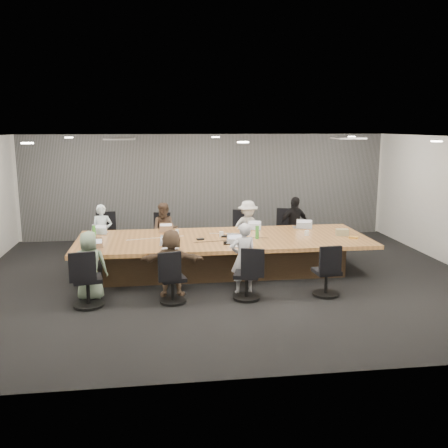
{
  "coord_description": "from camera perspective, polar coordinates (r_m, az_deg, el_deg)",
  "views": [
    {
      "loc": [
        -1.34,
        -9.49,
        3.02
      ],
      "look_at": [
        0.0,
        0.4,
        1.05
      ],
      "focal_mm": 40.0,
      "sensor_mm": 36.0,
      "label": 1
    }
  ],
  "objects": [
    {
      "name": "laptop_0",
      "position": [
        11.1,
        -14.06,
        -0.98
      ],
      "size": [
        0.35,
        0.27,
        0.02
      ],
      "primitive_type": "cube",
      "rotation": [
        0.0,
        0.0,
        3.0
      ],
      "color": "#B2B2B7",
      "rests_on": "conference_table"
    },
    {
      "name": "bottle_clear",
      "position": [
        10.11,
        -5.36,
        -1.25
      ],
      "size": [
        0.08,
        0.08,
        0.23
      ],
      "primitive_type": "cylinder",
      "rotation": [
        0.0,
        0.0,
        0.11
      ],
      "color": "silver",
      "rests_on": "conference_table"
    },
    {
      "name": "person_3",
      "position": [
        12.02,
        8.01,
        -0.14
      ],
      "size": [
        0.86,
        0.53,
        1.37
      ],
      "primitive_type": "imported",
      "rotation": [
        0.0,
        0.0,
        6.54
      ],
      "color": "black",
      "rests_on": "ground"
    },
    {
      "name": "mic_right",
      "position": [
        10.4,
        0.18,
        -1.4
      ],
      "size": [
        0.19,
        0.15,
        0.03
      ],
      "primitive_type": "cube",
      "rotation": [
        0.0,
        0.0,
        -0.28
      ],
      "color": "black",
      "rests_on": "conference_table"
    },
    {
      "name": "stapler",
      "position": [
        9.74,
        0.46,
        -2.17
      ],
      "size": [
        0.18,
        0.06,
        0.07
      ],
      "primitive_type": "cube",
      "rotation": [
        0.0,
        0.0,
        0.07
      ],
      "color": "black",
      "rests_on": "conference_table"
    },
    {
      "name": "chair_0",
      "position": [
        12.04,
        -13.53,
        -1.64
      ],
      "size": [
        0.65,
        0.65,
        0.83
      ],
      "primitive_type": null,
      "rotation": [
        0.0,
        0.0,
        3.31
      ],
      "color": "black",
      "rests_on": "ground"
    },
    {
      "name": "snack_packet",
      "position": [
        10.61,
        14.58,
        -1.5
      ],
      "size": [
        0.22,
        0.2,
        0.04
      ],
      "primitive_type": "cube",
      "rotation": [
        0.0,
        0.0,
        -0.53
      ],
      "color": "orange",
      "rests_on": "conference_table"
    },
    {
      "name": "mug_brown",
      "position": [
        10.27,
        -14.52,
        -1.7
      ],
      "size": [
        0.12,
        0.12,
        0.11
      ],
      "primitive_type": "cylinder",
      "rotation": [
        0.0,
        0.0,
        0.4
      ],
      "color": "brown",
      "rests_on": "conference_table"
    },
    {
      "name": "chair_1",
      "position": [
        11.98,
        -6.74,
        -1.66
      ],
      "size": [
        0.62,
        0.62,
        0.75
      ],
      "primitive_type": null,
      "rotation": [
        0.0,
        0.0,
        2.88
      ],
      "color": "black",
      "rests_on": "ground"
    },
    {
      "name": "laptop_2",
      "position": [
        11.22,
        3.25,
        -0.53
      ],
      "size": [
        0.32,
        0.24,
        0.02
      ],
      "primitive_type": "cube",
      "rotation": [
        0.0,
        0.0,
        2.96
      ],
      "color": "#B2B2B7",
      "rests_on": "conference_table"
    },
    {
      "name": "ceiling",
      "position": [
        9.58,
        0.33,
        9.85
      ],
      "size": [
        10.0,
        8.0,
        0.0
      ],
      "primitive_type": "cube",
      "color": "white",
      "rests_on": "wall_back"
    },
    {
      "name": "chair_6",
      "position": [
        8.83,
        2.6,
        -6.28
      ],
      "size": [
        0.63,
        0.63,
        0.74
      ],
      "primitive_type": null,
      "rotation": [
        0.0,
        0.0,
        -0.29
      ],
      "color": "black",
      "rests_on": "ground"
    },
    {
      "name": "cup_white_near",
      "position": [
        10.68,
        9.45,
        -1.01
      ],
      "size": [
        0.1,
        0.1,
        0.11
      ],
      "primitive_type": "cylinder",
      "rotation": [
        0.0,
        0.0,
        0.14
      ],
      "color": "white",
      "rests_on": "conference_table"
    },
    {
      "name": "floor",
      "position": [
        10.05,
        0.31,
        -6.33
      ],
      "size": [
        10.0,
        8.0,
        0.0
      ],
      "primitive_type": "cube",
      "color": "black",
      "rests_on": "ground"
    },
    {
      "name": "mic_left",
      "position": [
        10.16,
        -2.72,
        -1.74
      ],
      "size": [
        0.16,
        0.13,
        0.03
      ],
      "primitive_type": "cube",
      "rotation": [
        0.0,
        0.0,
        0.27
      ],
      "color": "black",
      "rests_on": "conference_table"
    },
    {
      "name": "cup_white_far",
      "position": [
        10.41,
        -0.3,
        -1.18
      ],
      "size": [
        0.11,
        0.11,
        0.11
      ],
      "primitive_type": "cylinder",
      "rotation": [
        0.0,
        0.0,
        0.3
      ],
      "color": "white",
      "rests_on": "conference_table"
    },
    {
      "name": "person_0",
      "position": [
        11.65,
        -13.75,
        -0.95
      ],
      "size": [
        0.49,
        0.35,
        1.28
      ],
      "primitive_type": "imported",
      "rotation": [
        0.0,
        0.0,
        6.19
      ],
      "color": "silver",
      "rests_on": "ground"
    },
    {
      "name": "chair_5",
      "position": [
        8.71,
        -5.89,
        -6.67
      ],
      "size": [
        0.58,
        0.58,
        0.72
      ],
      "primitive_type": null,
      "rotation": [
        0.0,
        0.0,
        0.22
      ],
      "color": "black",
      "rests_on": "ground"
    },
    {
      "name": "laptop_6",
      "position": [
        9.59,
        1.66,
        -2.54
      ],
      "size": [
        0.37,
        0.29,
        0.02
      ],
      "primitive_type": "cube",
      "rotation": [
        0.0,
        0.0,
        -0.25
      ],
      "color": "#B2B2B7",
      "rests_on": "conference_table"
    },
    {
      "name": "laptop_4",
      "position": [
        9.54,
        -14.74,
        -2.98
      ],
      "size": [
        0.32,
        0.24,
        0.02
      ],
      "primitive_type": "cube",
      "rotation": [
        0.0,
        0.0,
        0.15
      ],
      "color": "#8C6647",
      "rests_on": "conference_table"
    },
    {
      "name": "chair_2",
      "position": [
        12.16,
        2.43,
        -1.3
      ],
      "size": [
        0.65,
        0.65,
        0.79
      ],
      "primitive_type": null,
      "rotation": [
        0.0,
        0.0,
        2.89
      ],
      "color": "black",
      "rests_on": "ground"
    },
    {
      "name": "laptop_3",
      "position": [
        11.49,
        8.75,
        -0.37
      ],
      "size": [
        0.39,
        0.31,
        0.02
      ],
      "primitive_type": "cube",
      "rotation": [
        0.0,
        0.0,
        2.95
      ],
      "color": "#B2B2B7",
      "rests_on": "conference_table"
    },
    {
      "name": "wall_front",
      "position": [
        5.88,
        5.79,
        -4.88
      ],
      "size": [
        10.0,
        0.0,
        2.8
      ],
      "primitive_type": "cube",
      "rotation": [
        -1.57,
        0.0,
        0.0
      ],
      "color": "beige",
      "rests_on": "ground"
    },
    {
      "name": "person_5",
      "position": [
        8.97,
        -6.0,
        -4.43
      ],
      "size": [
        1.18,
        0.48,
        1.23
      ],
      "primitive_type": "imported",
      "rotation": [
        0.0,
        0.0,
        3.04
      ],
      "color": "brown",
      "rests_on": "ground"
    },
    {
      "name": "conference_table",
      "position": [
        10.41,
        -0.07,
        -3.4
      ],
      "size": [
        6.0,
        2.2,
        0.74
      ],
      "color": "#412E1C",
      "rests_on": "ground"
    },
    {
      "name": "person_6",
      "position": [
        9.08,
        2.22,
        -3.93
      ],
      "size": [
        0.5,
        0.35,
        1.31
      ],
      "primitive_type": "imported",
      "rotation": [
        0.0,
        0.0,
        3.22
      ],
      "color": "#B8B7BE",
      "rests_on": "ground"
    },
    {
      "name": "chair_3",
      "position": [
        12.4,
        7.54,
        -1.09
      ],
      "size": [
        0.69,
        0.69,
        0.82
      ],
      "primitive_type": null,
      "rotation": [
        0.0,
        0.0,
        2.85
      ],
      "color": "black",
      "rests_on": "ground"
    },
    {
      "name": "chair_4",
      "position": [
        8.77,
        -15.32,
        -6.59
      ],
      "size": [
        0.63,
        0.63,
        0.81
      ],
      "primitive_type": null,
      "rotation": [
        0.0,
        0.0,
        0.17
      ],
      "color": "black",
      "rests_on": "ground"
    },
    {
      "name": "bottle_green_right",
      "position": [
        10.24,
        3.81,
        -0.95
      ],
      "size": [
        0.09,
        0.09,
        0.27
      ],
      "primitive_type": "cylinder",
      "rotation": [
        0.0,
        0.0,
        0.22
      ],
      "color": "green",
      "rests_on": "conference_table"
    },
    {
      "name": "canvas_bag",
      "position": [
        10.83,
        13.34,
        -0.92
      ],
      "size": [
        0.28,
        0.19,
        0.14
      ],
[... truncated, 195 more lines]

